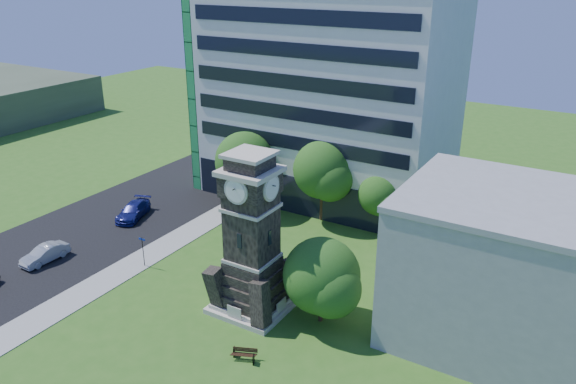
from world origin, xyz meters
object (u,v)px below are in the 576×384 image
Objects in this scene: car_east_lot at (428,343)px; car_street_mid at (45,254)px; street_sign at (143,248)px; clock_tower at (252,244)px; park_bench at (244,354)px; car_street_north at (133,211)px.

car_street_mid is at bearing 121.69° from car_east_lot.
street_sign is at bearing 26.67° from car_street_mid.
car_street_mid reaches higher than car_east_lot.
car_street_mid is at bearing -169.74° from clock_tower.
street_sign is (-11.48, 0.26, -3.57)m from clock_tower.
car_street_north is at bearing 127.82° from park_bench.
clock_tower is 2.88× the size of car_street_mid.
park_bench is (22.40, -1.85, -0.25)m from car_street_mid.
clock_tower is 12.02m from street_sign.
car_street_mid reaches higher than park_bench.
clock_tower reaches higher than park_bench.
car_street_mid is at bearing -156.96° from street_sign.
car_street_north is 25.74m from park_bench.
street_sign is at bearing 178.68° from clock_tower.
clock_tower reaches higher than car_street_north.
park_bench is at bearing -61.51° from clock_tower.
car_east_lot is 12.23m from park_bench.
park_bench is at bearing -3.39° from car_street_mid.
car_street_mid is 32.81m from car_east_lot.
car_street_north is 1.88× the size of street_sign.
car_east_lot is at bearing 10.45° from car_street_mid.
clock_tower reaches higher than car_east_lot.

